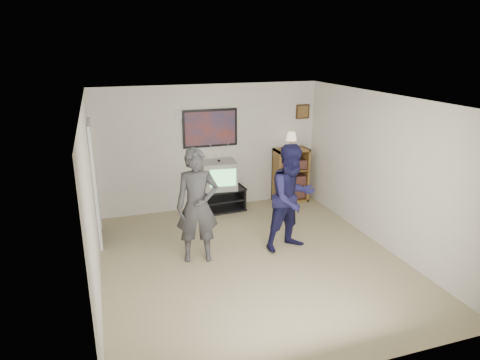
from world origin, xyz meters
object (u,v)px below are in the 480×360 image
person_tall (197,206)px  crt_television (219,175)px  media_stand (220,199)px  bookshelf (291,175)px  person_short (292,198)px

person_tall → crt_television: bearing=75.0°
media_stand → bookshelf: size_ratio=0.86×
media_stand → person_tall: person_tall is taller
crt_television → person_short: size_ratio=0.37×
bookshelf → person_tall: (-2.45, -1.93, 0.32)m
media_stand → crt_television: size_ratio=1.51×
person_tall → person_short: (1.53, -0.09, -0.01)m
person_short → bookshelf: bearing=53.3°
crt_television → bookshelf: bookshelf is taller
crt_television → person_short: 2.09m
bookshelf → person_tall: 3.14m
crt_television → person_tall: person_tall is taller
media_stand → crt_television: crt_television is taller
person_short → crt_television: bearing=96.3°
crt_television → person_tall: 2.08m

